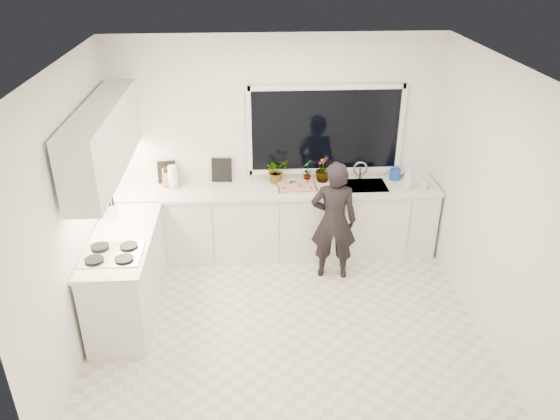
{
  "coord_description": "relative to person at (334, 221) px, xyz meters",
  "views": [
    {
      "loc": [
        -0.35,
        -4.59,
        3.71
      ],
      "look_at": [
        -0.04,
        0.4,
        1.15
      ],
      "focal_mm": 35.0,
      "sensor_mm": 36.0,
      "label": 1
    }
  ],
  "objects": [
    {
      "name": "paper_towel_roll",
      "position": [
        -1.88,
        0.65,
        0.32
      ],
      "size": [
        0.13,
        0.13,
        0.26
      ],
      "primitive_type": "cylinder",
      "rotation": [
        0.0,
        0.0,
        0.26
      ],
      "color": "white",
      "rests_on": "countertop_back"
    },
    {
      "name": "pizza",
      "position": [
        -0.39,
        0.52,
        0.22
      ],
      "size": [
        0.46,
        0.34,
        0.01
      ],
      "primitive_type": "cube",
      "rotation": [
        0.0,
        0.0,
        0.08
      ],
      "color": "red",
      "rests_on": "pizza_tray"
    },
    {
      "name": "countertop_back",
      "position": [
        -0.61,
        0.54,
        0.17
      ],
      "size": [
        3.94,
        0.62,
        0.04
      ],
      "primitive_type": "cube",
      "color": "silver",
      "rests_on": "base_cabinets_back"
    },
    {
      "name": "picture_frame_small",
      "position": [
        -1.3,
        0.79,
        0.34
      ],
      "size": [
        0.25,
        0.04,
        0.3
      ],
      "primitive_type": "cube",
      "rotation": [
        0.0,
        0.0,
        -0.09
      ],
      "color": "black",
      "rests_on": "countertop_back"
    },
    {
      "name": "upper_cabinets",
      "position": [
        -2.4,
        -0.2,
        1.12
      ],
      "size": [
        0.34,
        2.1,
        0.7
      ],
      "primitive_type": "cube",
      "color": "white",
      "rests_on": "wall_left"
    },
    {
      "name": "picture_frame_large",
      "position": [
        -1.97,
        0.79,
        0.33
      ],
      "size": [
        0.22,
        0.03,
        0.28
      ],
      "primitive_type": "cube",
      "rotation": [
        0.0,
        0.0,
        0.06
      ],
      "color": "black",
      "rests_on": "countertop_back"
    },
    {
      "name": "faucet",
      "position": [
        0.44,
        0.75,
        0.3
      ],
      "size": [
        0.03,
        0.03,
        0.22
      ],
      "primitive_type": "cylinder",
      "color": "silver",
      "rests_on": "countertop_back"
    },
    {
      "name": "pizza_tray",
      "position": [
        -0.39,
        0.52,
        0.2
      ],
      "size": [
        0.5,
        0.39,
        0.03
      ],
      "primitive_type": "cube",
      "rotation": [
        0.0,
        0.0,
        0.08
      ],
      "color": "silver",
      "rests_on": "countertop_back"
    },
    {
      "name": "wall_right",
      "position": [
        1.4,
        -0.9,
        0.62
      ],
      "size": [
        0.02,
        3.5,
        2.7
      ],
      "primitive_type": "cube",
      "color": "white",
      "rests_on": "ground"
    },
    {
      "name": "soap_bottles",
      "position": [
        0.99,
        0.4,
        0.33
      ],
      "size": [
        0.34,
        0.16,
        0.31
      ],
      "color": "#D8BF66",
      "rests_on": "countertop_back"
    },
    {
      "name": "ceiling",
      "position": [
        -0.61,
        -0.9,
        1.98
      ],
      "size": [
        4.0,
        3.5,
        0.02
      ],
      "primitive_type": "cube",
      "color": "white",
      "rests_on": "wall_back"
    },
    {
      "name": "wall_back",
      "position": [
        -0.61,
        0.86,
        0.62
      ],
      "size": [
        4.0,
        0.02,
        2.7
      ],
      "primitive_type": "cube",
      "color": "white",
      "rests_on": "ground"
    },
    {
      "name": "watering_can",
      "position": [
        0.87,
        0.71,
        0.25
      ],
      "size": [
        0.17,
        0.17,
        0.13
      ],
      "primitive_type": "cylinder",
      "rotation": [
        0.0,
        0.0,
        -0.23
      ],
      "color": "#1344B6",
      "rests_on": "countertop_back"
    },
    {
      "name": "wall_left",
      "position": [
        -2.62,
        -0.9,
        0.62
      ],
      "size": [
        0.02,
        3.5,
        2.7
      ],
      "primitive_type": "cube",
      "color": "white",
      "rests_on": "ground"
    },
    {
      "name": "utensil_crock",
      "position": [
        -2.46,
        -0.1,
        0.27
      ],
      "size": [
        0.14,
        0.14,
        0.16
      ],
      "primitive_type": "cylinder",
      "rotation": [
        0.0,
        0.0,
        0.1
      ],
      "color": "#BABBBF",
      "rests_on": "countertop_left"
    },
    {
      "name": "person",
      "position": [
        0.0,
        0.0,
        0.0
      ],
      "size": [
        0.57,
        0.41,
        1.46
      ],
      "primitive_type": "imported",
      "rotation": [
        0.0,
        0.0,
        3.02
      ],
      "color": "black",
      "rests_on": "floor"
    },
    {
      "name": "base_cabinets_back",
      "position": [
        -0.61,
        0.55,
        -0.29
      ],
      "size": [
        3.92,
        0.58,
        0.88
      ],
      "primitive_type": "cube",
      "color": "white",
      "rests_on": "floor"
    },
    {
      "name": "countertop_left",
      "position": [
        -2.28,
        -0.55,
        0.17
      ],
      "size": [
        0.62,
        1.6,
        0.04
      ],
      "primitive_type": "cube",
      "color": "silver",
      "rests_on": "base_cabinets_left"
    },
    {
      "name": "base_cabinets_left",
      "position": [
        -2.28,
        -0.55,
        -0.29
      ],
      "size": [
        0.58,
        1.6,
        0.88
      ],
      "primitive_type": "cube",
      "color": "white",
      "rests_on": "floor"
    },
    {
      "name": "stovetop",
      "position": [
        -2.3,
        -0.9,
        0.2
      ],
      "size": [
        0.56,
        0.48,
        0.03
      ],
      "primitive_type": "cube",
      "color": "black",
      "rests_on": "countertop_left"
    },
    {
      "name": "sink",
      "position": [
        0.44,
        0.55,
        0.14
      ],
      "size": [
        0.58,
        0.42,
        0.14
      ],
      "primitive_type": "cube",
      "color": "silver",
      "rests_on": "countertop_back"
    },
    {
      "name": "herb_plants",
      "position": [
        -0.39,
        0.71,
        0.34
      ],
      "size": [
        0.86,
        0.34,
        0.33
      ],
      "color": "#26662D",
      "rests_on": "countertop_back"
    },
    {
      "name": "knife_block",
      "position": [
        -1.94,
        0.69,
        0.3
      ],
      "size": [
        0.14,
        0.12,
        0.22
      ],
      "primitive_type": "cube",
      "rotation": [
        0.0,
        0.0,
        -0.17
      ],
      "color": "#966246",
      "rests_on": "countertop_back"
    },
    {
      "name": "window",
      "position": [
        -0.01,
        0.83,
        0.82
      ],
      "size": [
        1.8,
        0.02,
        1.0
      ],
      "primitive_type": "cube",
      "color": "black",
      "rests_on": "wall_back"
    },
    {
      "name": "floor",
      "position": [
        -0.61,
        -0.9,
        -0.74
      ],
      "size": [
        4.0,
        3.5,
        0.02
      ],
      "primitive_type": "cube",
      "color": "beige",
      "rests_on": "ground"
    }
  ]
}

